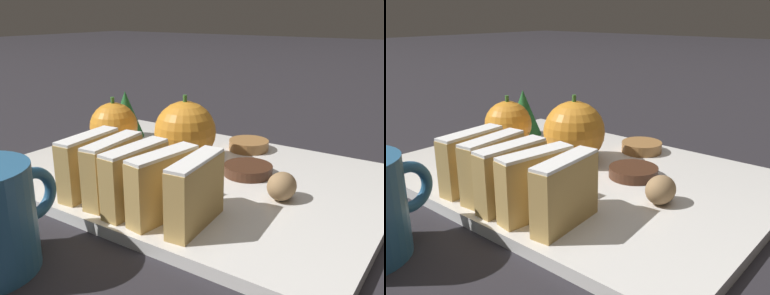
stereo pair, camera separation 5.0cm
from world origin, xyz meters
TOP-DOWN VIEW (x-y plane):
  - ground_plane at (0.00, 0.00)m, footprint 6.00×6.00m
  - serving_platter at (0.00, 0.00)m, footprint 0.32×0.44m
  - stollen_slice_front at (-0.11, -0.08)m, footprint 0.08×0.03m
  - stollen_slice_second at (-0.11, -0.05)m, footprint 0.08×0.03m
  - stollen_slice_third at (-0.11, -0.01)m, footprint 0.08×0.02m
  - stollen_slice_fourth at (-0.11, 0.02)m, footprint 0.08×0.03m
  - stollen_slice_fifth at (-0.11, 0.05)m, footprint 0.08×0.03m
  - orange_near at (0.01, 0.14)m, footprint 0.07×0.07m
  - orange_far at (0.03, 0.03)m, footprint 0.08×0.08m
  - walnut at (-0.01, -0.12)m, footprint 0.04×0.03m
  - chocolate_cookie at (0.03, -0.06)m, footprint 0.06×0.06m
  - gingerbread_cookie at (0.11, -0.02)m, footprint 0.05×0.05m
  - evergreen_sprig at (0.07, 0.17)m, footprint 0.05×0.05m

SIDE VIEW (x-z plane):
  - ground_plane at x=0.00m, z-range 0.00..0.00m
  - serving_platter at x=0.00m, z-range 0.00..0.01m
  - chocolate_cookie at x=0.03m, z-range 0.01..0.02m
  - gingerbread_cookie at x=0.11m, z-range 0.01..0.03m
  - walnut at x=-0.01m, z-range 0.01..0.04m
  - stollen_slice_front at x=-0.11m, z-range 0.01..0.08m
  - stollen_slice_second at x=-0.11m, z-range 0.01..0.08m
  - stollen_slice_third at x=-0.11m, z-range 0.01..0.08m
  - stollen_slice_fourth at x=-0.11m, z-range 0.01..0.08m
  - stollen_slice_fifth at x=-0.11m, z-range 0.01..0.08m
  - orange_near at x=0.01m, z-range 0.01..0.08m
  - evergreen_sprig at x=0.07m, z-range 0.01..0.08m
  - orange_far at x=0.03m, z-range 0.01..0.09m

